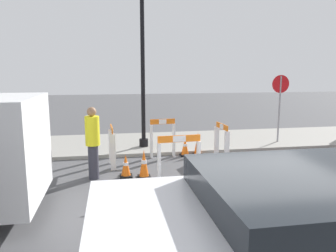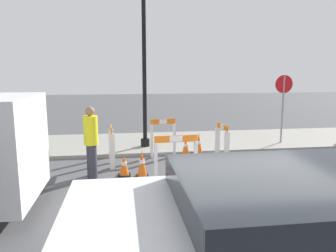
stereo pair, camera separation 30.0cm
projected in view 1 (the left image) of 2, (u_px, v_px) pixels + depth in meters
The scene contains 15 objects.
ground_plane at pixel (256, 220), 5.60m from camera, with size 60.00×60.00×0.00m, color #4C4C4F.
sidewalk_slab at pixel (181, 142), 11.51m from camera, with size 18.00×3.20×0.10m.
streetlamp_post at pixel (142, 22), 9.93m from camera, with size 0.44×0.44×6.11m.
stop_sign at pixel (280, 97), 11.03m from camera, with size 0.60×0.06×2.27m.
barricade_0 at pixel (163, 137), 9.56m from camera, with size 0.74×0.18×1.14m.
barricade_1 at pixel (112, 145), 8.62m from camera, with size 0.18×0.72×1.10m.
barricade_2 at pixel (179, 159), 7.15m from camera, with size 0.96×0.19×1.15m.
barricade_3 at pixel (222, 140), 9.30m from camera, with size 0.18×0.82×1.05m.
traffic_cone_0 at pixel (144, 164), 7.77m from camera, with size 0.30×0.30×0.68m.
traffic_cone_1 at pixel (214, 174), 7.36m from camera, with size 0.30×0.30×0.47m.
traffic_cone_2 at pixel (185, 147), 9.78m from camera, with size 0.30×0.30×0.57m.
traffic_cone_3 at pixel (126, 166), 7.85m from camera, with size 0.30×0.30×0.55m.
traffic_cone_4 at pixel (198, 144), 9.84m from camera, with size 0.30×0.30×0.70m.
person_worker at pixel (93, 141), 7.59m from camera, with size 0.42×0.42×1.71m.
parked_car_1 at pixel (331, 251), 2.92m from camera, with size 4.25×1.97×1.68m.
Camera 1 is at (-2.39, -4.90, 2.54)m, focal length 35.00 mm.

